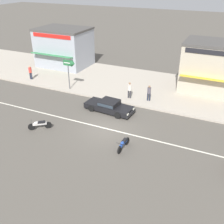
{
  "coord_description": "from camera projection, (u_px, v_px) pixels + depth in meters",
  "views": [
    {
      "loc": [
        7.96,
        -16.12,
        11.05
      ],
      "look_at": [
        -0.16,
        1.41,
        0.8
      ],
      "focal_mm": 42.0,
      "sensor_mm": 36.0,
      "label": 1
    }
  ],
  "objects": [
    {
      "name": "motorcycle_1",
      "position": [
        123.0,
        144.0,
        18.44
      ],
      "size": [
        0.56,
        1.77,
        0.8
      ],
      "color": "black",
      "rests_on": "ground"
    },
    {
      "name": "ground_plane",
      "position": [
        106.0,
        129.0,
        21.05
      ],
      "size": [
        160.0,
        160.0,
        0.0
      ],
      "primitive_type": "plane",
      "color": "#544F47"
    },
    {
      "name": "arrow_signboard",
      "position": [
        72.0,
        65.0,
        26.5
      ],
      "size": [
        1.38,
        0.64,
        3.18
      ],
      "color": "#4C4C51",
      "rests_on": "kerb_strip"
    },
    {
      "name": "pedestrian_far_end",
      "position": [
        149.0,
        92.0,
        24.93
      ],
      "size": [
        0.34,
        0.34,
        1.56
      ],
      "color": "#232838",
      "rests_on": "kerb_strip"
    },
    {
      "name": "pedestrian_near_clock",
      "position": [
        130.0,
        89.0,
        25.43
      ],
      "size": [
        0.34,
        0.34,
        1.65
      ],
      "color": "#333338",
      "rests_on": "kerb_strip"
    },
    {
      "name": "kerb_strip",
      "position": [
        145.0,
        86.0,
        28.79
      ],
      "size": [
        68.0,
        10.0,
        0.15
      ],
      "primitive_type": "cube",
      "color": "#ADA393",
      "rests_on": "ground"
    },
    {
      "name": "shopfront_corner_warung",
      "position": [
        208.0,
        66.0,
        26.75
      ],
      "size": [
        5.05,
        5.25,
        5.03
      ],
      "color": "#B2A893",
      "rests_on": "kerb_strip"
    },
    {
      "name": "pedestrian_mid_kerb",
      "position": [
        30.0,
        71.0,
        30.05
      ],
      "size": [
        0.34,
        0.34,
        1.61
      ],
      "color": "#232838",
      "rests_on": "kerb_strip"
    },
    {
      "name": "shopfront_mid_block",
      "position": [
        64.0,
        47.0,
        34.05
      ],
      "size": [
        6.47,
        5.67,
        4.82
      ],
      "color": "#999EA8",
      "rests_on": "kerb_strip"
    },
    {
      "name": "motorcycle_2",
      "position": [
        39.0,
        124.0,
        20.81
      ],
      "size": [
        1.51,
        1.21,
        0.8
      ],
      "color": "black",
      "rests_on": "ground"
    },
    {
      "name": "lane_centre_stripe",
      "position": [
        106.0,
        129.0,
        21.05
      ],
      "size": [
        50.4,
        0.14,
        0.01
      ],
      "primitive_type": "cube",
      "color": "silver",
      "rests_on": "ground"
    },
    {
      "name": "sedan_black_0",
      "position": [
        109.0,
        106.0,
        23.47
      ],
      "size": [
        4.57,
        2.05,
        1.06
      ],
      "color": "black",
      "rests_on": "ground"
    }
  ]
}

